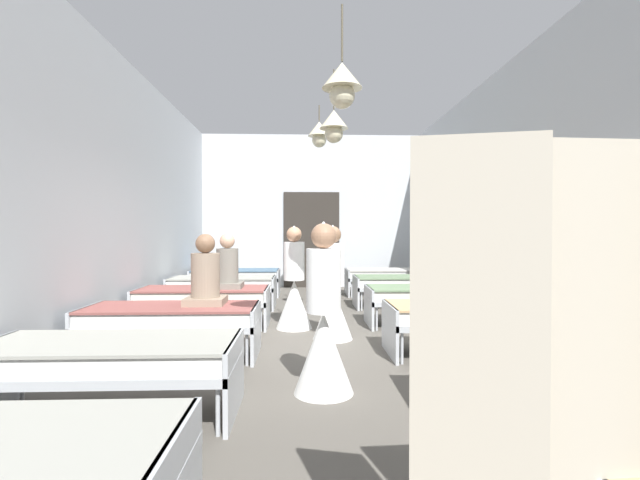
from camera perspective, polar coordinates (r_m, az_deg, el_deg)
name	(u,v)px	position (r m, az deg, el deg)	size (l,w,h in m)	color
ground_plane	(320,342)	(6.05, 0.05, -12.80)	(6.07, 11.70, 0.10)	#59544C
room_shell	(317,197)	(7.10, -0.34, 5.39)	(5.87, 11.30, 3.85)	silver
bed_left_row_1	(110,359)	(3.86, -24.93, -13.42)	(1.90, 0.84, 0.57)	#B7BCC1
bed_right_row_1	(548,354)	(4.06, 26.78, -12.71)	(1.90, 0.84, 0.57)	#B7BCC1
bed_left_row_2	(172,318)	(5.35, -18.16, -9.32)	(1.90, 0.84, 0.57)	#B7BCC1
bed_right_row_2	(471,316)	(5.50, 18.47, -9.05)	(1.90, 0.84, 0.57)	#B7BCC1
bed_left_row_3	(204,297)	(6.90, -14.46, -6.98)	(1.90, 0.84, 0.57)	#B7BCC1
bed_right_row_3	(430,296)	(7.01, 13.76, -6.84)	(1.90, 0.84, 0.57)	#B7BCC1
bed_left_row_4	(223,284)	(8.47, -12.14, -5.48)	(1.90, 0.84, 0.57)	#B7BCC1
bed_right_row_4	(406,283)	(8.57, 10.76, -5.41)	(1.90, 0.84, 0.57)	#B7BCC1
bed_left_row_5	(236,276)	(10.06, -10.56, -4.45)	(1.90, 0.84, 0.57)	#B7BCC1
bed_right_row_5	(389,275)	(10.14, 8.69, -4.41)	(1.90, 0.84, 0.57)	#B7BCC1
nurse_near_aisle	(333,298)	(5.93, 1.61, -7.38)	(0.52, 0.52, 1.49)	white
nurse_mid_aisle	(324,332)	(3.98, 0.46, -11.53)	(0.52, 0.52, 1.49)	white
nurse_far_aisle	(294,292)	(6.58, -3.28, -6.54)	(0.52, 0.52, 1.49)	white
patient_seated_primary	(206,278)	(5.30, -14.24, -4.71)	(0.44, 0.44, 0.80)	gray
patient_seated_secondary	(227,268)	(6.77, -11.60, -3.46)	(0.44, 0.44, 0.80)	slate
potted_plant	(327,261)	(9.14, 0.95, -2.62)	(0.54, 0.54, 1.30)	brown
privacy_screen	(602,400)	(1.80, 32.04, -16.70)	(1.25, 0.17, 1.70)	#BCB29E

